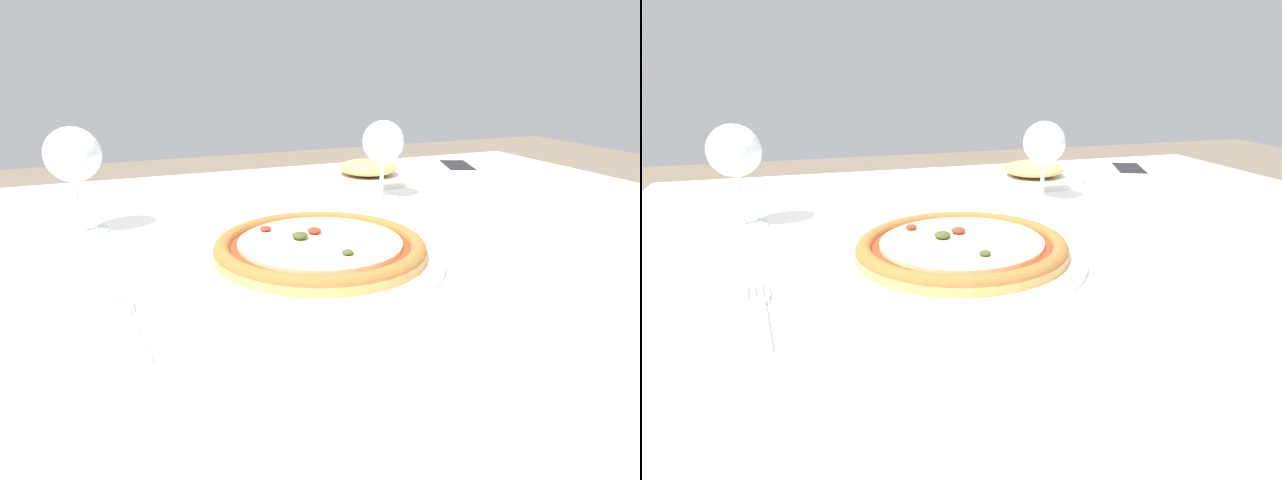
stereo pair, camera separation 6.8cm
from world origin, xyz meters
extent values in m
cube|color=brown|center=(0.00, 0.00, 0.69)|extent=(1.25, 1.07, 0.04)
cube|color=white|center=(0.00, 0.00, 0.71)|extent=(1.35, 1.17, 0.01)
cylinder|color=brown|center=(-0.56, 0.48, 0.34)|extent=(0.06, 0.06, 0.68)
cylinder|color=brown|center=(0.56, 0.48, 0.34)|extent=(0.06, 0.06, 0.68)
cylinder|color=white|center=(-0.15, -0.06, 0.72)|extent=(0.33, 0.33, 0.01)
cylinder|color=tan|center=(-0.15, -0.06, 0.73)|extent=(0.28, 0.28, 0.01)
torus|color=#A3662D|center=(-0.15, -0.06, 0.74)|extent=(0.28, 0.28, 0.02)
cylinder|color=#BC381E|center=(-0.15, -0.06, 0.74)|extent=(0.24, 0.24, 0.00)
cylinder|color=beige|center=(-0.15, -0.06, 0.74)|extent=(0.22, 0.22, 0.00)
ellipsoid|color=#425123|center=(-0.14, -0.13, 0.75)|extent=(0.01, 0.01, 0.01)
ellipsoid|color=#A83323|center=(-0.15, -0.04, 0.75)|extent=(0.02, 0.02, 0.01)
ellipsoid|color=#425123|center=(-0.18, -0.05, 0.75)|extent=(0.02, 0.02, 0.01)
ellipsoid|color=#A83323|center=(-0.21, 0.00, 0.75)|extent=(0.02, 0.02, 0.01)
cube|color=silver|center=(-0.40, -0.19, 0.72)|extent=(0.03, 0.11, 0.00)
cube|color=silver|center=(-0.41, -0.13, 0.72)|extent=(0.03, 0.02, 0.00)
cube|color=silver|center=(-0.42, -0.10, 0.72)|extent=(0.01, 0.05, 0.00)
cube|color=silver|center=(-0.41, -0.10, 0.72)|extent=(0.01, 0.05, 0.00)
cube|color=silver|center=(-0.41, -0.10, 0.72)|extent=(0.01, 0.05, 0.00)
cube|color=silver|center=(-0.40, -0.10, 0.72)|extent=(0.01, 0.05, 0.00)
cylinder|color=silver|center=(0.09, 0.21, 0.72)|extent=(0.06, 0.06, 0.00)
cylinder|color=silver|center=(0.09, 0.21, 0.76)|extent=(0.01, 0.01, 0.07)
sphere|color=silver|center=(0.09, 0.21, 0.83)|extent=(0.08, 0.08, 0.08)
cylinder|color=silver|center=(-0.45, 0.19, 0.72)|extent=(0.07, 0.07, 0.00)
cylinder|color=silver|center=(-0.45, 0.19, 0.76)|extent=(0.01, 0.01, 0.08)
sphere|color=silver|center=(-0.45, 0.19, 0.84)|extent=(0.08, 0.08, 0.08)
cube|color=white|center=(0.40, 0.40, 0.72)|extent=(0.12, 0.16, 0.01)
cube|color=black|center=(0.40, 0.40, 0.73)|extent=(0.11, 0.14, 0.00)
cylinder|color=white|center=(0.14, 0.38, 0.72)|extent=(0.23, 0.23, 0.01)
ellipsoid|color=tan|center=(0.14, 0.38, 0.74)|extent=(0.13, 0.13, 0.03)
camera|label=1|loc=(-0.40, -0.69, 0.97)|focal=30.00mm
camera|label=2|loc=(-0.34, -0.71, 0.97)|focal=30.00mm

